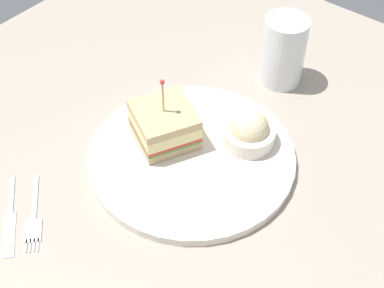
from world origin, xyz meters
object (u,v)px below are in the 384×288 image
Objects in this scene: sandwich_half_center at (167,123)px; fork at (34,220)px; coleslaw_bowl at (249,131)px; drink_glass at (283,54)px; knife at (10,220)px; plate at (192,157)px.

fork is (-22.15, 4.37, -3.93)cm from sandwich_half_center.
coleslaw_bowl is 17.33cm from drink_glass.
drink_glass is at bearing -12.67° from sandwich_half_center.
knife is (-1.90, 2.54, -0.00)cm from fork.
sandwich_half_center is 22.91cm from fork.
drink_glass is (23.15, -5.20, 1.10)cm from sandwich_half_center.
fork and knife have the same top height.
knife is at bearing 152.89° from plate.
sandwich_half_center is 12.06cm from coleslaw_bowl.
coleslaw_bowl is (6.61, -10.07, -0.65)cm from sandwich_half_center.
drink_glass reaches higher than fork.
sandwich_half_center is at bearing 167.33° from drink_glass.
knife is at bearing 151.01° from coleslaw_bowl.
drink_glass is (23.63, -0.05, 4.51)cm from plate.
sandwich_half_center is at bearing -11.17° from fork.
fork is (-28.76, 14.44, -3.28)cm from coleslaw_bowl.
knife is at bearing 126.79° from fork.
plate is 23.67cm from fork.
fork is 3.17cm from knife.
sandwich_half_center is 1.14× the size of fork.
plate is 24.06cm from drink_glass.
coleslaw_bowl is at bearing -34.74° from plate.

